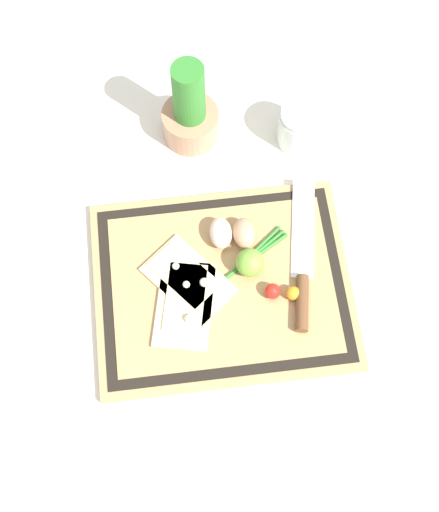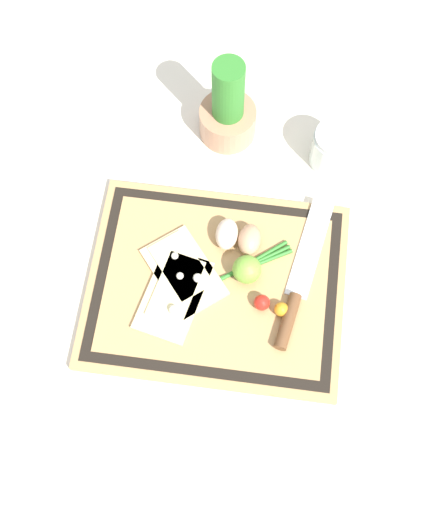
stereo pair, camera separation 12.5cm
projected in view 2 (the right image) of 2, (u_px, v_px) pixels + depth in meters
ground_plane at (216, 287)px, 1.26m from camera, size 6.00×6.00×0.00m
cutting_board at (216, 285)px, 1.25m from camera, size 0.45×0.36×0.02m
pizza_slice_near at (174, 294)px, 1.23m from camera, size 0.13×0.18×0.02m
pizza_slice_far at (184, 271)px, 1.25m from camera, size 0.17×0.18×0.02m
knife at (295, 296)px, 1.23m from camera, size 0.08×0.30×0.02m
egg_brown at (249, 240)px, 1.26m from camera, size 0.04×0.06×0.04m
egg_pink at (227, 234)px, 1.26m from camera, size 0.04×0.06×0.04m
lime at (247, 269)px, 1.23m from camera, size 0.05×0.05×0.05m
cherry_tomato_red at (262, 303)px, 1.22m from camera, size 0.03×0.03×0.03m
cherry_tomato_yellow at (281, 309)px, 1.21m from camera, size 0.03×0.03×0.03m
scallion_bunch at (226, 276)px, 1.25m from camera, size 0.22×0.16×0.01m
herb_pot at (228, 111)px, 1.33m from camera, size 0.11×0.11×0.20m
sauce_jar at (334, 149)px, 1.33m from camera, size 0.09×0.09×0.09m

